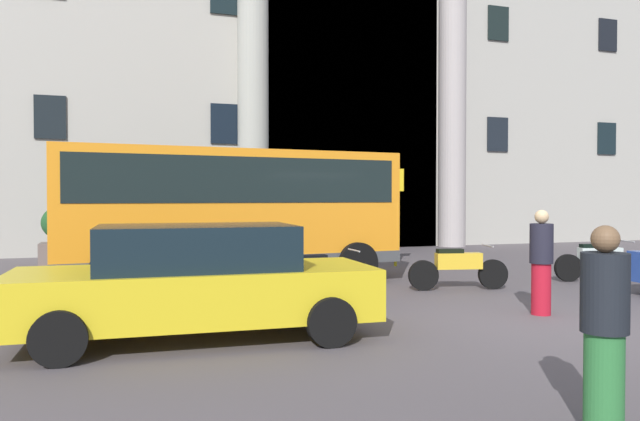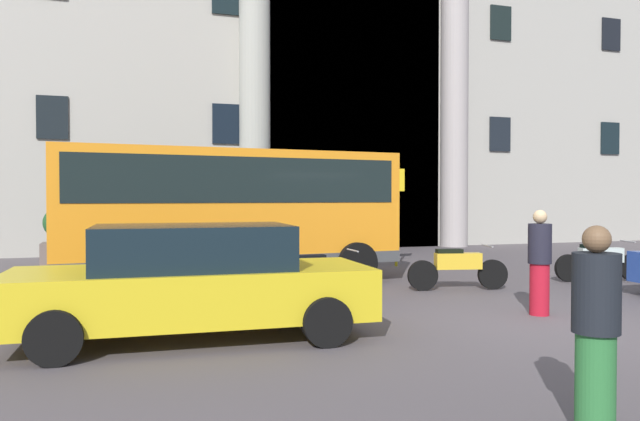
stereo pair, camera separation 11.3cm
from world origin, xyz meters
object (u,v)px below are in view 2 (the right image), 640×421
Objects in this scene: hedge_planter_entrance_right at (191,233)px; motorcycle_far_end at (599,261)px; scooter_by_planter at (318,275)px; motorcycle_near_kerb at (456,267)px; bus_stop_sign at (396,206)px; pedestrian_woman_dark_dress at (540,262)px; pedestrian_woman_with_bag at (596,330)px; parked_sedan_second at (193,281)px; orange_minibus at (229,205)px; hedge_planter_east at (308,234)px; hedge_planter_west at (73,234)px.

hedge_planter_entrance_right reaches higher than motorcycle_far_end.
scooter_by_planter is 2.99m from motorcycle_near_kerb.
pedestrian_woman_dark_dress is (-0.76, -6.84, -0.79)m from bus_stop_sign.
parked_sedan_second is at bearing -64.54° from pedestrian_woman_with_bag.
orange_minibus reaches higher than parked_sedan_second.
hedge_planter_east is at bearing 134.78° from motorcycle_far_end.
hedge_planter_entrance_right is at bearing 101.15° from scooter_by_planter.
motorcycle_near_kerb is at bearing -44.50° from hedge_planter_west.
parked_sedan_second is at bearing -149.91° from motorcycle_far_end.
parked_sedan_second is (-1.29, -4.88, -0.92)m from orange_minibus.
hedge_planter_entrance_right is 7.68m from scooter_by_planter.
scooter_by_planter is at bearing -163.01° from motorcycle_near_kerb.
bus_stop_sign reaches higher than motorcycle_far_end.
pedestrian_woman_with_bag is (2.61, -4.23, 0.06)m from parked_sedan_second.
bus_stop_sign is 1.79× the size of hedge_planter_east.
hedge_planter_east reaches higher than motorcycle_far_end.
bus_stop_sign is 5.86m from scooter_by_planter.
hedge_planter_entrance_right is 0.95× the size of scooter_by_planter.
hedge_planter_entrance_right is at bearing 86.33° from parked_sedan_second.
scooter_by_planter is 1.02× the size of motorcycle_far_end.
bus_stop_sign is at bearing 92.75° from motorcycle_near_kerb.
hedge_planter_east is at bearing 74.78° from scooter_by_planter.
pedestrian_woman_with_bag is (1.32, -9.11, -0.86)m from orange_minibus.
motorcycle_near_kerb is at bearing -118.76° from pedestrian_woman_with_bag.
parked_sedan_second is at bearing -88.03° from pedestrian_woman_dark_dress.
orange_minibus is 1.55× the size of parked_sedan_second.
motorcycle_far_end is (7.81, -2.14, -1.22)m from orange_minibus.
hedge_planter_east reaches higher than motorcycle_near_kerb.
hedge_planter_east is 14.43m from pedestrian_woman_with_bag.
orange_minibus reaches higher than pedestrian_woman_dark_dress.
motorcycle_far_end is (9.10, 2.74, -0.30)m from parked_sedan_second.
hedge_planter_west reaches higher than hedge_planter_east.
hedge_planter_east is 0.71× the size of scooter_by_planter.
hedge_planter_entrance_right is 1.34× the size of hedge_planter_east.
parked_sedan_second is 2.30× the size of motorcycle_near_kerb.
hedge_planter_west reaches higher than pedestrian_woman_dark_dress.
hedge_planter_east is at bearing 67.65° from parked_sedan_second.
bus_stop_sign is 1.33× the size of hedge_planter_entrance_right.
hedge_planter_west reaches higher than hedge_planter_entrance_right.
hedge_planter_west is 6.81m from hedge_planter_east.
hedge_planter_east is 0.31× the size of parked_sedan_second.
hedge_planter_entrance_right is (-0.25, 5.00, -0.88)m from orange_minibus.
orange_minibus is 8.19m from motorcycle_far_end.
hedge_planter_entrance_right is 10.78m from motorcycle_far_end.
pedestrian_woman_dark_dress reaches higher than motorcycle_far_end.
orange_minibus is at bearing -122.76° from hedge_planter_east.
pedestrian_woman_dark_dress is at bearing 1.79° from parked_sedan_second.
parked_sedan_second reaches higher than motorcycle_far_end.
bus_stop_sign is at bearing 139.71° from motorcycle_far_end.
pedestrian_woman_dark_dress is 5.00m from pedestrian_woman_with_bag.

